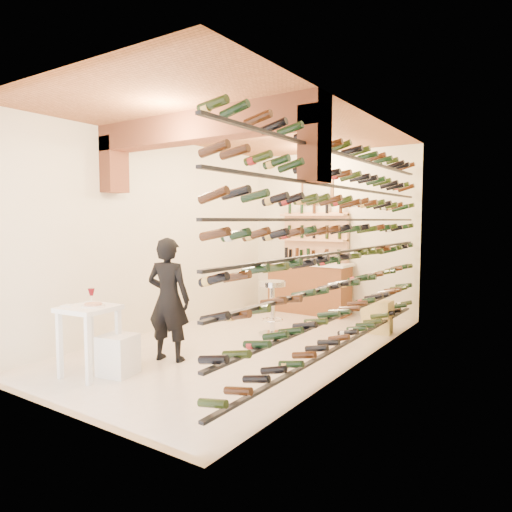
{
  "coord_description": "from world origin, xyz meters",
  "views": [
    {
      "loc": [
        3.92,
        -5.54,
        1.85
      ],
      "look_at": [
        0.0,
        0.3,
        1.3
      ],
      "focal_mm": 32.52,
      "sensor_mm": 36.0,
      "label": 1
    }
  ],
  "objects_px": {
    "wine_rack": "(342,243)",
    "white_stool": "(118,355)",
    "back_counter": "(309,286)",
    "person": "(168,299)",
    "chrome_barstool": "(272,304)",
    "crate_lower": "(377,324)",
    "tasting_table": "(89,319)"
  },
  "relations": [
    {
      "from": "back_counter",
      "to": "chrome_barstool",
      "type": "xyz_separation_m",
      "value": [
        0.35,
        -1.96,
        -0.03
      ]
    },
    {
      "from": "white_stool",
      "to": "tasting_table",
      "type": "bearing_deg",
      "value": -138.57
    },
    {
      "from": "white_stool",
      "to": "chrome_barstool",
      "type": "xyz_separation_m",
      "value": [
        0.53,
        2.65,
        0.27
      ]
    },
    {
      "from": "back_counter",
      "to": "tasting_table",
      "type": "distance_m",
      "value": 4.84
    },
    {
      "from": "wine_rack",
      "to": "white_stool",
      "type": "bearing_deg",
      "value": -135.76
    },
    {
      "from": "chrome_barstool",
      "to": "crate_lower",
      "type": "distance_m",
      "value": 1.77
    },
    {
      "from": "crate_lower",
      "to": "chrome_barstool",
      "type": "bearing_deg",
      "value": -140.91
    },
    {
      "from": "white_stool",
      "to": "person",
      "type": "distance_m",
      "value": 0.95
    },
    {
      "from": "tasting_table",
      "to": "crate_lower",
      "type": "bearing_deg",
      "value": 55.79
    },
    {
      "from": "person",
      "to": "chrome_barstool",
      "type": "height_order",
      "value": "person"
    },
    {
      "from": "person",
      "to": "chrome_barstool",
      "type": "xyz_separation_m",
      "value": [
        0.43,
        1.89,
        -0.3
      ]
    },
    {
      "from": "wine_rack",
      "to": "back_counter",
      "type": "distance_m",
      "value": 3.38
    },
    {
      "from": "wine_rack",
      "to": "person",
      "type": "height_order",
      "value": "wine_rack"
    },
    {
      "from": "wine_rack",
      "to": "crate_lower",
      "type": "xyz_separation_m",
      "value": [
        -0.13,
        1.79,
        -1.41
      ]
    },
    {
      "from": "tasting_table",
      "to": "back_counter",
      "type": "bearing_deg",
      "value": 79.01
    },
    {
      "from": "tasting_table",
      "to": "crate_lower",
      "type": "distance_m",
      "value": 4.52
    },
    {
      "from": "back_counter",
      "to": "chrome_barstool",
      "type": "distance_m",
      "value": 1.99
    },
    {
      "from": "person",
      "to": "crate_lower",
      "type": "bearing_deg",
      "value": -135.9
    },
    {
      "from": "wine_rack",
      "to": "white_stool",
      "type": "xyz_separation_m",
      "value": [
        -2.01,
        -1.95,
        -1.31
      ]
    },
    {
      "from": "back_counter",
      "to": "chrome_barstool",
      "type": "relative_size",
      "value": 1.94
    },
    {
      "from": "wine_rack",
      "to": "person",
      "type": "xyz_separation_m",
      "value": [
        -1.91,
        -1.2,
        -0.74
      ]
    },
    {
      "from": "back_counter",
      "to": "crate_lower",
      "type": "xyz_separation_m",
      "value": [
        1.7,
        -0.86,
        -0.4
      ]
    },
    {
      "from": "chrome_barstool",
      "to": "crate_lower",
      "type": "bearing_deg",
      "value": 39.09
    },
    {
      "from": "tasting_table",
      "to": "crate_lower",
      "type": "height_order",
      "value": "tasting_table"
    },
    {
      "from": "white_stool",
      "to": "chrome_barstool",
      "type": "bearing_deg",
      "value": 78.69
    },
    {
      "from": "white_stool",
      "to": "crate_lower",
      "type": "relative_size",
      "value": 1.05
    },
    {
      "from": "crate_lower",
      "to": "tasting_table",
      "type": "bearing_deg",
      "value": -118.17
    },
    {
      "from": "wine_rack",
      "to": "chrome_barstool",
      "type": "bearing_deg",
      "value": 154.88
    },
    {
      "from": "white_stool",
      "to": "person",
      "type": "bearing_deg",
      "value": 82.38
    },
    {
      "from": "white_stool",
      "to": "chrome_barstool",
      "type": "distance_m",
      "value": 2.71
    },
    {
      "from": "wine_rack",
      "to": "back_counter",
      "type": "xyz_separation_m",
      "value": [
        -1.83,
        2.65,
        -1.02
      ]
    },
    {
      "from": "wine_rack",
      "to": "back_counter",
      "type": "height_order",
      "value": "wine_rack"
    }
  ]
}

